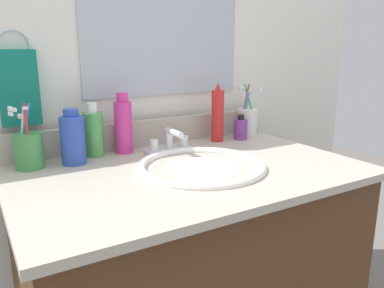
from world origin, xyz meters
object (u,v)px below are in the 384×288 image
object	(u,v)px
cup_green	(28,149)
cup_white_ceramic	(247,120)
bottle_soap_pink	(123,126)
bottle_spray_red	(218,115)
bottle_cream_purple	(241,129)
hand_towel	(19,88)
faucet	(170,144)
bottle_shampoo_blue	(73,139)
bottle_toner_green	(93,133)

from	to	relation	value
cup_green	cup_white_ceramic	bearing A→B (deg)	2.14
bottle_soap_pink	cup_white_ceramic	world-z (taller)	cup_white_ceramic
bottle_soap_pink	cup_green	bearing A→B (deg)	-175.37
bottle_spray_red	bottle_cream_purple	size ratio (longest dim) A/B	2.30
bottle_spray_red	cup_green	distance (m)	0.65
hand_towel	bottle_cream_purple	xyz separation A→B (m)	(0.73, -0.12, -0.18)
faucet	bottle_soap_pink	bearing A→B (deg)	148.61
hand_towel	cup_white_ceramic	world-z (taller)	hand_towel
bottle_shampoo_blue	bottle_toner_green	world-z (taller)	bottle_toner_green
bottle_soap_pink	bottle_cream_purple	size ratio (longest dim) A/B	2.12
bottle_soap_pink	cup_white_ceramic	bearing A→B (deg)	0.71
bottle_toner_green	cup_green	bearing A→B (deg)	-169.74
hand_towel	bottle_toner_green	size ratio (longest dim) A/B	1.30
bottle_toner_green	cup_white_ceramic	xyz separation A→B (m)	(0.61, -0.01, -0.02)
bottle_spray_red	cup_white_ceramic	xyz separation A→B (m)	(0.16, 0.03, -0.04)
bottle_spray_red	bottle_shampoo_blue	size ratio (longest dim) A/B	1.29
bottle_spray_red	cup_green	size ratio (longest dim) A/B	1.13
bottle_cream_purple	cup_white_ceramic	world-z (taller)	cup_white_ceramic
bottle_cream_purple	cup_white_ceramic	size ratio (longest dim) A/B	0.47
bottle_spray_red	bottle_soap_pink	world-z (taller)	bottle_spray_red
bottle_spray_red	cup_green	world-z (taller)	bottle_spray_red
faucet	bottle_toner_green	world-z (taller)	bottle_toner_green
hand_towel	bottle_toner_green	world-z (taller)	hand_towel
hand_towel	cup_white_ceramic	bearing A→B (deg)	-4.40
faucet	bottle_toner_green	size ratio (longest dim) A/B	0.95
cup_green	bottle_toner_green	bearing A→B (deg)	10.26
hand_towel	faucet	distance (m)	0.48
bottle_toner_green	bottle_spray_red	bearing A→B (deg)	-4.83
bottle_spray_red	bottle_cream_purple	distance (m)	0.11
bottle_spray_red	bottle_soap_pink	bearing A→B (deg)	175.82
bottle_spray_red	cup_green	xyz separation A→B (m)	(-0.65, 0.00, -0.04)
hand_towel	bottle_shampoo_blue	xyz separation A→B (m)	(0.12, -0.11, -0.14)
cup_green	bottle_spray_red	bearing A→B (deg)	-0.17
bottle_spray_red	faucet	bearing A→B (deg)	-166.64
bottle_cream_purple	cup_green	bearing A→B (deg)	178.22
hand_towel	bottle_shampoo_blue	size ratio (longest dim) A/B	1.34
bottle_cream_purple	bottle_toner_green	distance (m)	0.54
bottle_spray_red	cup_white_ceramic	distance (m)	0.17
cup_white_ceramic	hand_towel	bearing A→B (deg)	175.60
bottle_cream_purple	bottle_soap_pink	bearing A→B (deg)	173.97
bottle_shampoo_blue	bottle_spray_red	bearing A→B (deg)	1.93
cup_white_ceramic	bottle_shampoo_blue	bearing A→B (deg)	-175.86
bottle_cream_purple	cup_green	size ratio (longest dim) A/B	0.49
faucet	bottle_soap_pink	distance (m)	0.16
bottle_spray_red	bottle_shampoo_blue	world-z (taller)	bottle_spray_red
bottle_cream_purple	bottle_toner_green	size ratio (longest dim) A/B	0.55
bottle_spray_red	bottle_soap_pink	xyz separation A→B (m)	(-0.35, 0.03, -0.01)
bottle_spray_red	bottle_shampoo_blue	distance (m)	0.53
bottle_toner_green	cup_green	xyz separation A→B (m)	(-0.20, -0.04, -0.02)
faucet	cup_green	size ratio (longest dim) A/B	0.85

